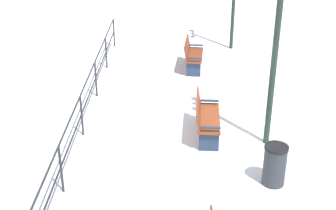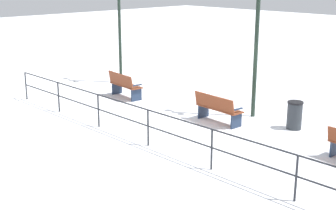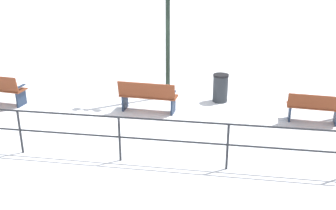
# 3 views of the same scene
# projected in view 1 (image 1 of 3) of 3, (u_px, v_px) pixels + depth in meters

# --- Properties ---
(ground_plane) EXTENTS (80.00, 80.00, 0.00)m
(ground_plane) POSITION_uv_depth(u_px,v_px,m) (205.00, 135.00, 11.26)
(ground_plane) COLOR white
(ground_plane) RESTS_ON ground
(bench_second) EXTENTS (0.67, 1.68, 0.94)m
(bench_second) POSITION_uv_depth(u_px,v_px,m) (205.00, 117.00, 11.06)
(bench_second) COLOR brown
(bench_second) RESTS_ON ground
(bench_third) EXTENTS (0.71, 1.60, 0.96)m
(bench_third) POSITION_uv_depth(u_px,v_px,m) (192.00, 54.00, 15.15)
(bench_third) COLOR brown
(bench_third) RESTS_ON ground
(lamppost_middle) EXTENTS (0.23, 0.89, 4.94)m
(lamppost_middle) POSITION_uv_depth(u_px,v_px,m) (279.00, 13.00, 9.64)
(lamppost_middle) COLOR #1E2D23
(lamppost_middle) RESTS_ON ground
(waterfront_railing) EXTENTS (0.05, 13.90, 1.05)m
(waterfront_railing) POSITION_uv_depth(u_px,v_px,m) (81.00, 108.00, 10.97)
(waterfront_railing) COLOR #26282D
(waterfront_railing) RESTS_ON ground
(trash_bin) EXTENTS (0.48, 0.48, 0.87)m
(trash_bin) POSITION_uv_depth(u_px,v_px,m) (275.00, 165.00, 9.26)
(trash_bin) COLOR #2D3338
(trash_bin) RESTS_ON ground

